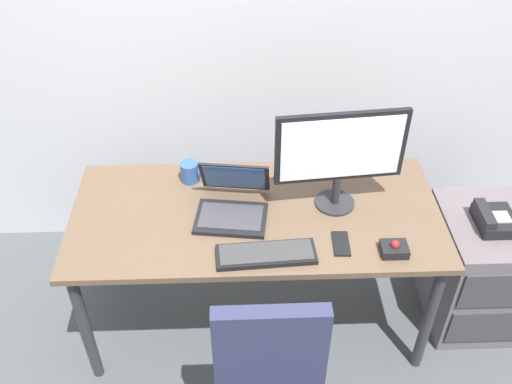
% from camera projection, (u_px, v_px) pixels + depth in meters
% --- Properties ---
extents(ground_plane, '(8.00, 8.00, 0.00)m').
position_uv_depth(ground_plane, '(256.00, 315.00, 3.02)').
color(ground_plane, '#464A4C').
extents(back_wall, '(6.00, 0.10, 2.80)m').
position_uv_depth(back_wall, '(251.00, 2.00, 2.69)').
color(back_wall, '#BCBDC2').
rests_on(back_wall, ground).
extents(desk, '(1.65, 0.76, 0.72)m').
position_uv_depth(desk, '(256.00, 224.00, 2.61)').
color(desk, brown).
rests_on(desk, ground).
extents(file_cabinet, '(0.42, 0.53, 0.62)m').
position_uv_depth(file_cabinet, '(476.00, 268.00, 2.86)').
color(file_cabinet, '#60575B').
rests_on(file_cabinet, ground).
extents(desk_phone, '(0.17, 0.20, 0.09)m').
position_uv_depth(desk_phone, '(494.00, 220.00, 2.63)').
color(desk_phone, black).
rests_on(desk_phone, file_cabinet).
extents(monitor_main, '(0.56, 0.18, 0.48)m').
position_uv_depth(monitor_main, '(340.00, 152.00, 2.42)').
color(monitor_main, '#262628').
rests_on(monitor_main, desk).
extents(keyboard, '(0.42, 0.16, 0.03)m').
position_uv_depth(keyboard, '(266.00, 254.00, 2.34)').
color(keyboard, black).
rests_on(keyboard, desk).
extents(laptop, '(0.35, 0.36, 0.22)m').
position_uv_depth(laptop, '(232.00, 203.00, 2.53)').
color(laptop, black).
rests_on(laptop, desk).
extents(trackball_mouse, '(0.11, 0.09, 0.07)m').
position_uv_depth(trackball_mouse, '(394.00, 249.00, 2.36)').
color(trackball_mouse, black).
rests_on(trackball_mouse, desk).
extents(coffee_mug, '(0.09, 0.08, 0.10)m').
position_uv_depth(coffee_mug, '(190.00, 172.00, 2.71)').
color(coffee_mug, '#2D5292').
rests_on(coffee_mug, desk).
extents(cell_phone, '(0.07, 0.14, 0.01)m').
position_uv_depth(cell_phone, '(341.00, 244.00, 2.40)').
color(cell_phone, black).
rests_on(cell_phone, desk).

